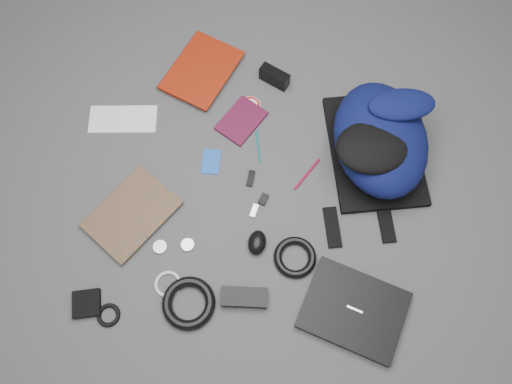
% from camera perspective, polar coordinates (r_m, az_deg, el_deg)
% --- Properties ---
extents(ground, '(4.00, 4.00, 0.00)m').
position_cam_1_polar(ground, '(1.73, 0.00, -0.24)').
color(ground, '#4F4F51').
rests_on(ground, ground).
extents(backpack, '(0.48, 0.57, 0.20)m').
position_cam_1_polar(backpack, '(1.76, 14.02, 5.90)').
color(backpack, '#080C34').
rests_on(backpack, ground).
extents(laptop, '(0.34, 0.28, 0.03)m').
position_cam_1_polar(laptop, '(1.65, 11.12, -13.09)').
color(laptop, black).
rests_on(laptop, ground).
extents(textbook_red, '(0.28, 0.34, 0.03)m').
position_cam_1_polar(textbook_red, '(2.00, -9.01, 14.77)').
color(textbook_red, maroon).
rests_on(textbook_red, ground).
extents(comic_book, '(0.32, 0.35, 0.02)m').
position_cam_1_polar(comic_book, '(1.79, -16.30, -0.32)').
color(comic_book, '#B27A0C').
rests_on(comic_book, ground).
extents(envelope, '(0.27, 0.17, 0.00)m').
position_cam_1_polar(envelope, '(1.92, -14.96, 8.05)').
color(envelope, white).
rests_on(envelope, ground).
extents(dvd_case, '(0.18, 0.20, 0.01)m').
position_cam_1_polar(dvd_case, '(1.85, -1.69, 8.15)').
color(dvd_case, '#3F0C22').
rests_on(dvd_case, ground).
extents(compact_camera, '(0.12, 0.07, 0.06)m').
position_cam_1_polar(compact_camera, '(1.92, 2.12, 13.02)').
color(compact_camera, black).
rests_on(compact_camera, ground).
extents(sticker_disc, '(0.10, 0.10, 0.00)m').
position_cam_1_polar(sticker_disc, '(1.88, -0.67, 9.87)').
color(sticker_disc, white).
rests_on(sticker_disc, ground).
extents(pen_teal, '(0.05, 0.12, 0.01)m').
position_cam_1_polar(pen_teal, '(1.80, 0.27, 5.23)').
color(pen_teal, '#0C7167').
rests_on(pen_teal, ground).
extents(pen_red, '(0.07, 0.14, 0.01)m').
position_cam_1_polar(pen_red, '(1.76, 5.86, 2.05)').
color(pen_red, maroon).
rests_on(pen_red, ground).
extents(id_badge, '(0.08, 0.10, 0.00)m').
position_cam_1_polar(id_badge, '(1.78, -5.15, 3.48)').
color(id_badge, blue).
rests_on(id_badge, ground).
extents(usb_black, '(0.03, 0.06, 0.01)m').
position_cam_1_polar(usb_black, '(1.75, -0.60, 1.57)').
color(usb_black, black).
rests_on(usb_black, ground).
extents(usb_silver, '(0.02, 0.05, 0.01)m').
position_cam_1_polar(usb_silver, '(1.71, -0.21, -2.15)').
color(usb_silver, '#BABABC').
rests_on(usb_silver, ground).
extents(key_fob, '(0.03, 0.04, 0.01)m').
position_cam_1_polar(key_fob, '(1.72, 0.87, -0.82)').
color(key_fob, black).
rests_on(key_fob, ground).
extents(mouse, '(0.07, 0.09, 0.04)m').
position_cam_1_polar(mouse, '(1.65, 0.12, -5.80)').
color(mouse, black).
rests_on(mouse, ground).
extents(headphone_left, '(0.06, 0.06, 0.01)m').
position_cam_1_polar(headphone_left, '(1.69, -7.83, -6.00)').
color(headphone_left, '#BCBCBE').
rests_on(headphone_left, ground).
extents(headphone_right, '(0.05, 0.05, 0.01)m').
position_cam_1_polar(headphone_right, '(1.70, -10.91, -6.19)').
color(headphone_right, '#A6A5A8').
rests_on(headphone_right, ground).
extents(cable_coil, '(0.18, 0.18, 0.03)m').
position_cam_1_polar(cable_coil, '(1.66, 4.47, -7.45)').
color(cable_coil, black).
rests_on(cable_coil, ground).
extents(power_brick, '(0.16, 0.09, 0.04)m').
position_cam_1_polar(power_brick, '(1.62, -1.34, -11.94)').
color(power_brick, black).
rests_on(power_brick, ground).
extents(power_cord_coil, '(0.19, 0.19, 0.03)m').
position_cam_1_polar(power_cord_coil, '(1.63, -7.70, -12.47)').
color(power_cord_coil, black).
rests_on(power_cord_coil, ground).
extents(pouch, '(0.11, 0.11, 0.02)m').
position_cam_1_polar(pouch, '(1.71, -18.78, -11.98)').
color(pouch, black).
rests_on(pouch, ground).
extents(earbud_coil, '(0.09, 0.09, 0.01)m').
position_cam_1_polar(earbud_coil, '(1.69, -16.50, -13.34)').
color(earbud_coil, black).
rests_on(earbud_coil, ground).
extents(white_cable_coil, '(0.10, 0.10, 0.01)m').
position_cam_1_polar(white_cable_coil, '(1.66, -10.06, -10.32)').
color(white_cable_coil, silver).
rests_on(white_cable_coil, ground).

